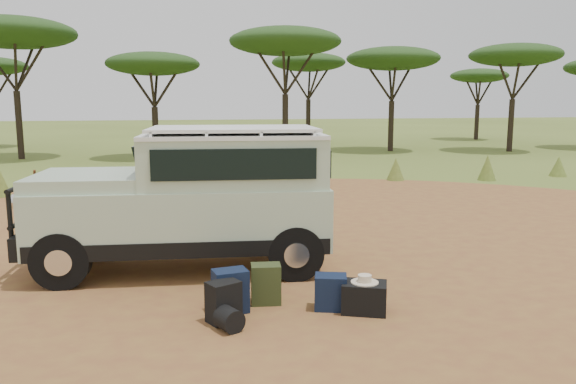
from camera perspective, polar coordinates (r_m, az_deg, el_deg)
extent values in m
plane|color=#546523|center=(8.85, -2.87, -8.10)|extent=(140.00, 140.00, 0.00)
cylinder|color=olive|center=(8.85, -2.87, -8.08)|extent=(23.00, 23.00, 0.01)
cone|color=#546523|center=(17.78, -17.15, 1.47)|extent=(0.60, 0.60, 0.70)
cone|color=#546523|center=(17.33, -7.37, 1.95)|extent=(0.60, 0.60, 0.90)
cone|color=#546523|center=(17.43, 2.62, 1.90)|extent=(0.60, 0.60, 0.80)
cone|color=#546523|center=(19.04, 10.89, 2.29)|extent=(0.60, 0.60, 0.75)
cone|color=#546523|center=(19.86, 19.59, 2.35)|extent=(0.60, 0.60, 0.85)
cone|color=#546523|center=(21.89, 25.77, 2.36)|extent=(0.60, 0.60, 0.70)
cylinder|color=black|center=(28.18, -25.64, 6.13)|extent=(0.28, 0.28, 3.06)
ellipsoid|color=#1B3212|center=(28.31, -26.23, 14.32)|extent=(5.50, 5.50, 1.38)
cylinder|color=black|center=(26.59, -13.30, 5.88)|extent=(0.28, 0.28, 2.34)
ellipsoid|color=#1B3212|center=(26.60, -13.55, 12.54)|extent=(4.20, 4.20, 1.05)
cylinder|color=black|center=(26.70, -0.28, 6.77)|extent=(0.28, 0.28, 2.93)
ellipsoid|color=#1B3212|center=(26.81, -0.29, 15.06)|extent=(5.20, 5.20, 1.30)
cylinder|color=black|center=(30.07, 10.42, 6.60)|extent=(0.28, 0.28, 2.61)
ellipsoid|color=#1B3212|center=(30.12, 10.61, 13.17)|extent=(4.80, 4.80, 1.20)
cylinder|color=black|center=(31.53, 21.68, 6.30)|extent=(0.28, 0.28, 2.70)
ellipsoid|color=#1B3212|center=(31.59, 22.08, 12.77)|extent=(4.60, 4.60, 1.15)
cylinder|color=black|center=(34.87, 2.07, 7.17)|extent=(0.28, 0.28, 2.70)
ellipsoid|color=#1B3212|center=(34.92, 2.10, 13.04)|extent=(4.50, 4.50, 1.12)
cylinder|color=black|center=(40.34, 18.62, 6.73)|extent=(0.28, 0.28, 2.34)
ellipsoid|color=#1B3212|center=(40.35, 18.86, 11.12)|extent=(3.80, 3.80, 0.95)
cube|color=#AAC0A4|center=(8.96, -10.55, -2.21)|extent=(4.57, 2.20, 0.93)
cube|color=black|center=(9.04, -10.49, -4.38)|extent=(4.48, 2.23, 0.24)
cube|color=#AAC0A4|center=(8.82, -5.57, 3.21)|extent=(2.89, 1.98, 0.74)
cube|color=white|center=(8.78, -5.61, 5.79)|extent=(2.89, 2.02, 0.06)
cube|color=white|center=(8.78, -5.62, 6.43)|extent=(2.66, 1.89, 0.05)
cube|color=#AAC0A4|center=(9.08, -19.48, 1.17)|extent=(1.78, 1.85, 0.20)
cube|color=black|center=(8.89, -14.33, 3.25)|extent=(0.30, 1.50, 0.52)
cube|color=black|center=(7.93, -5.45, 2.79)|extent=(2.33, 0.25, 0.44)
cube|color=black|center=(9.70, -5.68, 3.98)|extent=(2.33, 0.25, 0.44)
cube|color=black|center=(8.95, 3.38, 3.32)|extent=(0.18, 1.45, 0.41)
cube|color=black|center=(9.46, -24.38, -4.09)|extent=(0.29, 1.79, 0.33)
cylinder|color=black|center=(9.36, -25.39, 0.61)|extent=(0.18, 1.27, 0.07)
cylinder|color=black|center=(9.44, -25.17, -2.52)|extent=(0.18, 1.27, 0.07)
cylinder|color=silver|center=(9.14, -25.97, -0.87)|extent=(0.09, 0.22, 0.22)
cylinder|color=silver|center=(9.65, -24.91, -0.30)|extent=(0.09, 0.22, 0.22)
cube|color=white|center=(9.46, -24.89, -3.39)|extent=(0.08, 0.41, 0.12)
cylinder|color=black|center=(9.74, -13.18, 3.15)|extent=(0.09, 0.09, 0.81)
cylinder|color=black|center=(8.60, -22.07, -6.45)|extent=(0.85, 0.35, 0.83)
cylinder|color=black|center=(10.08, -19.71, -4.04)|extent=(0.85, 0.35, 0.83)
cylinder|color=black|center=(8.35, 0.77, -6.21)|extent=(0.85, 0.35, 0.83)
cylinder|color=black|center=(9.87, -0.42, -3.77)|extent=(0.85, 0.35, 0.83)
cylinder|color=brown|center=(10.12, -24.28, -2.17)|extent=(0.21, 0.44, 1.55)
cube|color=black|center=(6.90, -6.57, -11.04)|extent=(0.45, 0.41, 0.51)
cube|color=#111F38|center=(7.19, -5.87, -9.99)|extent=(0.47, 0.37, 0.55)
cube|color=#37421E|center=(7.45, -2.25, -9.34)|extent=(0.41, 0.32, 0.53)
cube|color=#111F38|center=(7.28, 4.35, -10.13)|extent=(0.47, 0.40, 0.45)
cube|color=black|center=(7.23, 7.75, -10.58)|extent=(0.65, 0.57, 0.39)
cylinder|color=black|center=(6.69, -6.01, -12.75)|extent=(0.37, 0.37, 0.28)
cylinder|color=beige|center=(7.17, 7.79, -9.06)|extent=(0.35, 0.35, 0.01)
cylinder|color=beige|center=(7.15, 7.80, -8.68)|extent=(0.17, 0.17, 0.09)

